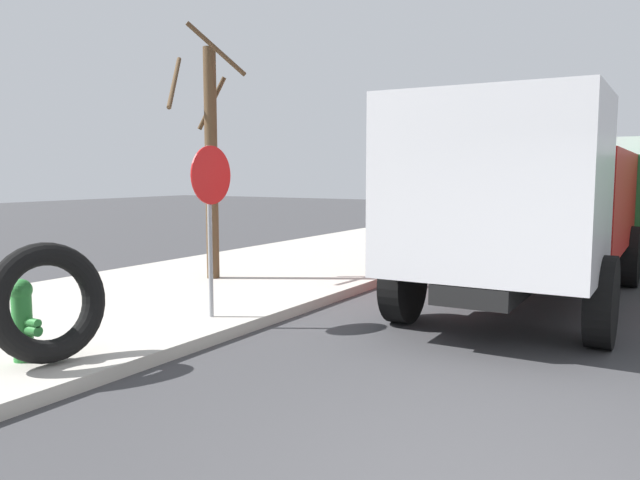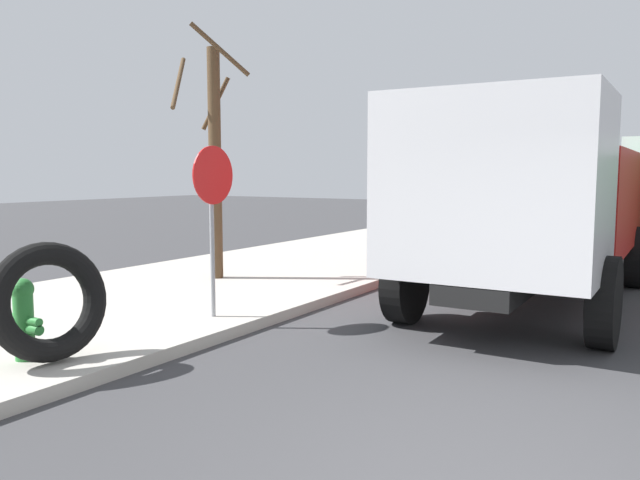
{
  "view_description": "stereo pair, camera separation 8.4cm",
  "coord_description": "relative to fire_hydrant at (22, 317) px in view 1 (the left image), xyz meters",
  "views": [
    {
      "loc": [
        -3.51,
        -0.83,
        2.05
      ],
      "look_at": [
        1.98,
        2.47,
        1.36
      ],
      "focal_mm": 35.03,
      "sensor_mm": 36.0,
      "label": 1
    },
    {
      "loc": [
        -3.46,
        -0.9,
        2.05
      ],
      "look_at": [
        1.98,
        2.47,
        1.36
      ],
      "focal_mm": 35.03,
      "sensor_mm": 36.0,
      "label": 2
    }
  ],
  "objects": [
    {
      "name": "fire_hydrant",
      "position": [
        0.0,
        0.0,
        0.0
      ],
      "size": [
        0.23,
        0.51,
        0.84
      ],
      "color": "#2D8438",
      "rests_on": "sidewalk_curb"
    },
    {
      "name": "loose_tire",
      "position": [
        0.09,
        -0.28,
        0.17
      ],
      "size": [
        1.27,
        0.63,
        1.23
      ],
      "primitive_type": "torus",
      "rotation": [
        1.43,
        0.0,
        -0.2
      ],
      "color": "black",
      "rests_on": "sidewalk_curb"
    },
    {
      "name": "stop_sign",
      "position": [
        2.49,
        -0.35,
        1.12
      ],
      "size": [
        0.76,
        0.08,
        2.25
      ],
      "color": "gray",
      "rests_on": "sidewalk_curb"
    },
    {
      "name": "dump_truck_red",
      "position": [
        6.22,
        -3.6,
        1.01
      ],
      "size": [
        7.04,
        2.9,
        3.0
      ],
      "color": "red",
      "rests_on": "ground"
    },
    {
      "name": "dump_truck_blue",
      "position": [
        31.47,
        -3.26,
        1.01
      ],
      "size": [
        7.05,
        2.92,
        3.0
      ],
      "color": "#1E3899",
      "rests_on": "ground"
    },
    {
      "name": "bare_tree",
      "position": [
        4.85,
        1.7,
        1.76
      ],
      "size": [
        1.28,
        1.64,
        4.39
      ],
      "color": "#4C3823",
      "rests_on": "sidewalk_curb"
    }
  ]
}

